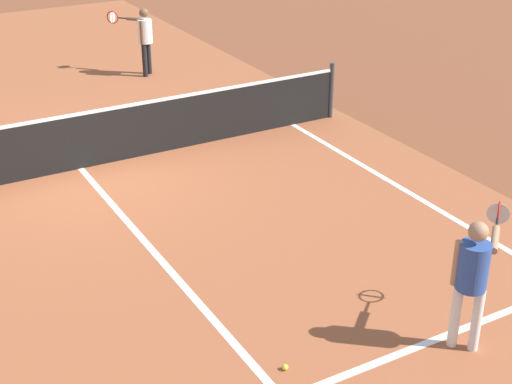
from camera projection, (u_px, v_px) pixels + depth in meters
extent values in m
plane|color=brown|center=(81.00, 169.00, 12.49)|extent=(60.00, 60.00, 0.00)
cube|color=#9E5433|center=(81.00, 169.00, 12.49)|extent=(10.62, 24.40, 0.00)
cube|color=white|center=(157.00, 255.00, 9.98)|extent=(0.10, 6.40, 0.01)
cylinder|color=#33383D|center=(331.00, 90.00, 14.45)|extent=(0.09, 0.09, 1.07)
cube|color=black|center=(78.00, 143.00, 12.29)|extent=(9.92, 0.02, 0.91)
cube|color=white|center=(75.00, 115.00, 12.08)|extent=(9.92, 0.03, 0.05)
cylinder|color=white|center=(455.00, 316.00, 8.10)|extent=(0.11, 0.11, 0.75)
cylinder|color=white|center=(476.00, 320.00, 8.04)|extent=(0.11, 0.11, 0.75)
cylinder|color=#2D4C99|center=(473.00, 266.00, 7.79)|extent=(0.32, 0.32, 0.53)
sphere|color=#A87A5B|center=(478.00, 232.00, 7.61)|extent=(0.21, 0.21, 0.21)
cylinder|color=#A87A5B|center=(457.00, 263.00, 7.84)|extent=(0.08, 0.08, 0.51)
cylinder|color=#A87A5B|center=(495.00, 239.00, 7.87)|extent=(0.44, 0.40, 0.08)
cylinder|color=black|center=(497.00, 223.00, 8.18)|extent=(0.18, 0.17, 0.03)
torus|color=red|center=(498.00, 214.00, 8.38)|extent=(0.23, 0.20, 0.28)
cylinder|color=silver|center=(498.00, 214.00, 8.38)|extent=(0.17, 0.19, 0.25)
cylinder|color=black|center=(145.00, 60.00, 16.88)|extent=(0.11, 0.11, 0.74)
cylinder|color=black|center=(149.00, 58.00, 17.06)|extent=(0.11, 0.11, 0.74)
cylinder|color=white|center=(145.00, 31.00, 16.70)|extent=(0.32, 0.32, 0.52)
sphere|color=brown|center=(144.00, 13.00, 16.52)|extent=(0.20, 0.20, 0.20)
cylinder|color=brown|center=(142.00, 33.00, 16.55)|extent=(0.08, 0.08, 0.50)
cylinder|color=brown|center=(137.00, 19.00, 16.82)|extent=(0.40, 0.42, 0.08)
cylinder|color=black|center=(122.00, 18.00, 16.91)|extent=(0.17, 0.18, 0.03)
torus|color=red|center=(113.00, 17.00, 16.97)|extent=(0.21, 0.22, 0.28)
cylinder|color=silver|center=(113.00, 17.00, 16.97)|extent=(0.18, 0.18, 0.25)
sphere|color=#CCE033|center=(285.00, 367.00, 7.87)|extent=(0.07, 0.07, 0.07)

